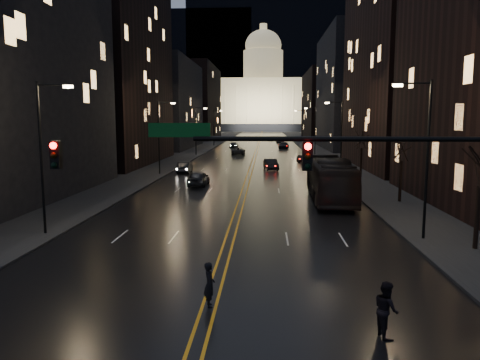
# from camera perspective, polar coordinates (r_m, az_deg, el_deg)

# --- Properties ---
(ground) EXTENTS (900.00, 900.00, 0.00)m
(ground) POSITION_cam_1_polar(r_m,az_deg,el_deg) (17.90, -3.78, -15.19)
(ground) COLOR black
(ground) RESTS_ON ground
(road) EXTENTS (20.00, 320.00, 0.02)m
(road) POSITION_cam_1_polar(r_m,az_deg,el_deg) (146.56, 2.41, 4.83)
(road) COLOR black
(road) RESTS_ON ground
(sidewalk_left) EXTENTS (8.00, 320.00, 0.16)m
(sidewalk_left) POSITION_cam_1_polar(r_m,az_deg,el_deg) (147.42, -3.05, 4.87)
(sidewalk_left) COLOR black
(sidewalk_left) RESTS_ON ground
(sidewalk_right) EXTENTS (8.00, 320.00, 0.16)m
(sidewalk_right) POSITION_cam_1_polar(r_m,az_deg,el_deg) (147.03, 7.90, 4.81)
(sidewalk_right) COLOR black
(sidewalk_right) RESTS_ON ground
(center_line) EXTENTS (0.62, 320.00, 0.01)m
(center_line) POSITION_cam_1_polar(r_m,az_deg,el_deg) (146.56, 2.41, 4.84)
(center_line) COLOR orange
(center_line) RESTS_ON road
(building_left_mid) EXTENTS (12.00, 30.00, 28.00)m
(building_left_mid) POSITION_cam_1_polar(r_m,az_deg,el_deg) (74.41, -15.24, 12.75)
(building_left_mid) COLOR black
(building_left_mid) RESTS_ON ground
(building_left_far) EXTENTS (12.00, 34.00, 20.00)m
(building_left_far) POSITION_cam_1_polar(r_m,az_deg,el_deg) (110.86, -8.91, 9.05)
(building_left_far) COLOR black
(building_left_far) RESTS_ON ground
(building_left_dist) EXTENTS (12.00, 40.00, 24.00)m
(building_left_dist) POSITION_cam_1_polar(r_m,az_deg,el_deg) (158.16, -5.24, 9.35)
(building_left_dist) COLOR black
(building_left_dist) RESTS_ON ground
(building_right_tall) EXTENTS (12.00, 30.00, 38.00)m
(building_right_tall) POSITION_cam_1_polar(r_m,az_deg,el_deg) (70.08, 19.74, 17.04)
(building_right_tall) COLOR black
(building_right_tall) RESTS_ON ground
(building_right_mid) EXTENTS (12.00, 34.00, 26.00)m
(building_right_mid) POSITION_cam_1_polar(r_m,az_deg,el_deg) (110.20, 13.33, 10.51)
(building_right_mid) COLOR black
(building_right_mid) RESTS_ON ground
(building_right_dist) EXTENTS (12.00, 40.00, 22.00)m
(building_right_dist) POSITION_cam_1_polar(r_m,az_deg,el_deg) (157.58, 10.24, 8.91)
(building_right_dist) COLOR black
(building_right_dist) RESTS_ON ground
(mountain_ridge) EXTENTS (520.00, 60.00, 130.00)m
(mountain_ridge) POSITION_cam_1_polar(r_m,az_deg,el_deg) (402.41, 8.93, 15.75)
(mountain_ridge) COLOR black
(mountain_ridge) RESTS_ON ground
(capitol) EXTENTS (90.00, 50.00, 58.50)m
(capitol) POSITION_cam_1_polar(r_m,az_deg,el_deg) (266.59, 2.81, 9.73)
(capitol) COLOR black
(capitol) RESTS_ON ground
(traffic_signal) EXTENTS (17.29, 0.45, 7.00)m
(traffic_signal) POSITION_cam_1_polar(r_m,az_deg,el_deg) (16.92, 16.33, 1.09)
(traffic_signal) COLOR black
(traffic_signal) RESTS_ON ground
(streetlamp_right_near) EXTENTS (2.13, 0.25, 9.00)m
(streetlamp_right_near) POSITION_cam_1_polar(r_m,az_deg,el_deg) (27.86, 21.55, 3.25)
(streetlamp_right_near) COLOR black
(streetlamp_right_near) RESTS_ON ground
(streetlamp_left_near) EXTENTS (2.13, 0.25, 9.00)m
(streetlamp_left_near) POSITION_cam_1_polar(r_m,az_deg,el_deg) (29.42, -22.79, 3.39)
(streetlamp_left_near) COLOR black
(streetlamp_left_near) RESTS_ON ground
(streetlamp_right_mid) EXTENTS (2.13, 0.25, 9.00)m
(streetlamp_right_mid) POSITION_cam_1_polar(r_m,az_deg,el_deg) (57.09, 12.09, 5.54)
(streetlamp_right_mid) COLOR black
(streetlamp_right_mid) RESTS_ON ground
(streetlamp_left_mid) EXTENTS (2.13, 0.25, 9.00)m
(streetlamp_left_mid) POSITION_cam_1_polar(r_m,az_deg,el_deg) (57.87, -9.69, 5.62)
(streetlamp_left_mid) COLOR black
(streetlamp_left_mid) RESTS_ON ground
(streetlamp_right_far) EXTENTS (2.13, 0.25, 9.00)m
(streetlamp_right_far) POSITION_cam_1_polar(r_m,az_deg,el_deg) (86.85, 9.05, 6.24)
(streetlamp_right_far) COLOR black
(streetlamp_right_far) RESTS_ON ground
(streetlamp_left_far) EXTENTS (2.13, 0.25, 9.00)m
(streetlamp_left_far) POSITION_cam_1_polar(r_m,az_deg,el_deg) (87.36, -5.29, 6.31)
(streetlamp_left_far) COLOR black
(streetlamp_left_far) RESTS_ON ground
(streetlamp_right_dist) EXTENTS (2.13, 0.25, 9.00)m
(streetlamp_right_dist) POSITION_cam_1_polar(r_m,az_deg,el_deg) (116.73, 7.56, 6.58)
(streetlamp_right_dist) COLOR black
(streetlamp_right_dist) RESTS_ON ground
(streetlamp_left_dist) EXTENTS (2.13, 0.25, 9.00)m
(streetlamp_left_dist) POSITION_cam_1_polar(r_m,az_deg,el_deg) (117.11, -3.12, 6.63)
(streetlamp_left_dist) COLOR black
(streetlamp_left_dist) RESTS_ON ground
(tree_right_mid) EXTENTS (2.40, 2.40, 6.65)m
(tree_right_mid) POSITION_cam_1_polar(r_m,az_deg,el_deg) (39.99, 19.13, 3.70)
(tree_right_mid) COLOR black
(tree_right_mid) RESTS_ON ground
(tree_right_far) EXTENTS (2.40, 2.40, 6.65)m
(tree_right_far) POSITION_cam_1_polar(r_m,az_deg,el_deg) (55.53, 14.63, 4.83)
(tree_right_far) COLOR black
(tree_right_far) RESTS_ON ground
(bus) EXTENTS (3.29, 12.95, 3.59)m
(bus) POSITION_cam_1_polar(r_m,az_deg,el_deg) (40.24, 10.92, 0.09)
(bus) COLOR black
(bus) RESTS_ON ground
(oncoming_car_a) EXTENTS (1.98, 4.67, 1.57)m
(oncoming_car_a) POSITION_cam_1_polar(r_m,az_deg,el_deg) (48.24, -5.09, 0.21)
(oncoming_car_a) COLOR black
(oncoming_car_a) RESTS_ON ground
(oncoming_car_b) EXTENTS (1.63, 4.41, 1.44)m
(oncoming_car_b) POSITION_cam_1_polar(r_m,az_deg,el_deg) (59.84, -6.77, 1.55)
(oncoming_car_b) COLOR black
(oncoming_car_b) RESTS_ON ground
(oncoming_car_c) EXTENTS (2.46, 5.13, 1.41)m
(oncoming_car_c) POSITION_cam_1_polar(r_m,az_deg,el_deg) (89.17, -0.18, 3.55)
(oncoming_car_c) COLOR black
(oncoming_car_c) RESTS_ON ground
(oncoming_car_d) EXTENTS (1.92, 4.64, 1.34)m
(oncoming_car_d) POSITION_cam_1_polar(r_m,az_deg,el_deg) (109.49, -0.76, 4.27)
(oncoming_car_d) COLOR black
(oncoming_car_d) RESTS_ON ground
(receding_car_a) EXTENTS (2.16, 4.64, 1.47)m
(receding_car_a) POSITION_cam_1_polar(r_m,az_deg,el_deg) (63.12, 3.80, 1.91)
(receding_car_a) COLOR black
(receding_car_a) RESTS_ON ground
(receding_car_b) EXTENTS (1.71, 3.82, 1.28)m
(receding_car_b) POSITION_cam_1_polar(r_m,az_deg,el_deg) (74.07, 7.59, 2.61)
(receding_car_b) COLOR black
(receding_car_b) RESTS_ON ground
(receding_car_c) EXTENTS (2.68, 5.37, 1.50)m
(receding_car_c) POSITION_cam_1_polar(r_m,az_deg,el_deg) (107.35, 5.36, 4.22)
(receding_car_c) COLOR black
(receding_car_c) RESTS_ON ground
(receding_car_d) EXTENTS (2.17, 4.68, 1.30)m
(receding_car_d) POSITION_cam_1_polar(r_m,az_deg,el_deg) (130.13, 4.93, 4.75)
(receding_car_d) COLOR black
(receding_car_d) RESTS_ON ground
(pedestrian_a) EXTENTS (0.55, 0.70, 1.69)m
(pedestrian_a) POSITION_cam_1_polar(r_m,az_deg,el_deg) (17.63, -3.75, -12.60)
(pedestrian_a) COLOR black
(pedestrian_a) RESTS_ON ground
(pedestrian_b) EXTENTS (0.63, 0.95, 1.81)m
(pedestrian_b) POSITION_cam_1_polar(r_m,az_deg,el_deg) (16.06, 17.39, -14.79)
(pedestrian_b) COLOR black
(pedestrian_b) RESTS_ON ground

